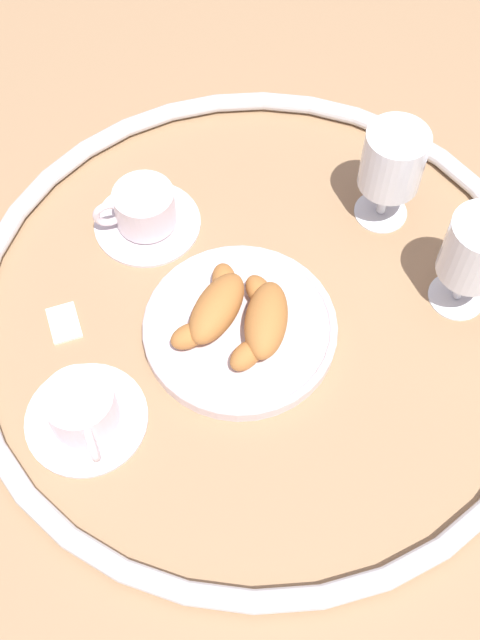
% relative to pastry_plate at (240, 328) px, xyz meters
% --- Properties ---
extents(ground_plane, '(2.20, 2.20, 0.00)m').
position_rel_pastry_plate_xyz_m(ground_plane, '(0.03, -0.03, -0.01)').
color(ground_plane, '#997551').
extents(table_chrome_rim, '(0.70, 0.70, 0.02)m').
position_rel_pastry_plate_xyz_m(table_chrome_rim, '(0.03, -0.03, 0.00)').
color(table_chrome_rim, silver).
rests_on(table_chrome_rim, ground_plane).
extents(pastry_plate, '(0.23, 0.23, 0.02)m').
position_rel_pastry_plate_xyz_m(pastry_plate, '(0.00, 0.00, 0.00)').
color(pastry_plate, silver).
rests_on(pastry_plate, ground_plane).
extents(croissant_large, '(0.13, 0.09, 0.04)m').
position_rel_pastry_plate_xyz_m(croissant_large, '(-0.01, -0.02, 0.03)').
color(croissant_large, '#AD6B33').
rests_on(croissant_large, pastry_plate).
extents(croissant_small, '(0.12, 0.11, 0.04)m').
position_rel_pastry_plate_xyz_m(croissant_small, '(0.01, 0.03, 0.03)').
color(croissant_small, '#AD6B33').
rests_on(croissant_small, pastry_plate).
extents(coffee_cup_near, '(0.14, 0.14, 0.06)m').
position_rel_pastry_plate_xyz_m(coffee_cup_near, '(-0.08, 0.18, 0.01)').
color(coffee_cup_near, silver).
rests_on(coffee_cup_near, ground_plane).
extents(coffee_cup_far, '(0.14, 0.14, 0.06)m').
position_rel_pastry_plate_xyz_m(coffee_cup_far, '(0.18, 0.09, 0.01)').
color(coffee_cup_far, silver).
rests_on(coffee_cup_far, ground_plane).
extents(juice_glass_left, '(0.08, 0.08, 0.14)m').
position_rel_pastry_plate_xyz_m(juice_glass_left, '(0.15, -0.21, 0.08)').
color(juice_glass_left, white).
rests_on(juice_glass_left, ground_plane).
extents(juice_glass_right, '(0.08, 0.08, 0.14)m').
position_rel_pastry_plate_xyz_m(juice_glass_right, '(0.01, -0.27, 0.08)').
color(juice_glass_right, white).
rests_on(juice_glass_right, ground_plane).
extents(sugar_packet, '(0.05, 0.04, 0.01)m').
position_rel_pastry_plate_xyz_m(sugar_packet, '(0.05, 0.20, -0.01)').
color(sugar_packet, white).
rests_on(sugar_packet, ground_plane).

